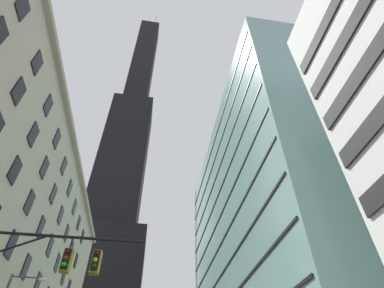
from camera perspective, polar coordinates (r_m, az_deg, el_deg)
name	(u,v)px	position (r m, az deg, el deg)	size (l,w,h in m)	color
dark_skyscraper	(117,190)	(126.10, -14.09, -8.59)	(27.50, 27.50, 232.04)	black
glass_office_midrise	(279,237)	(49.03, 16.28, -16.66)	(18.30, 45.70, 43.61)	gray
traffic_signal_mast	(34,281)	(15.53, -28.02, -22.13)	(7.23, 0.63, 7.85)	black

